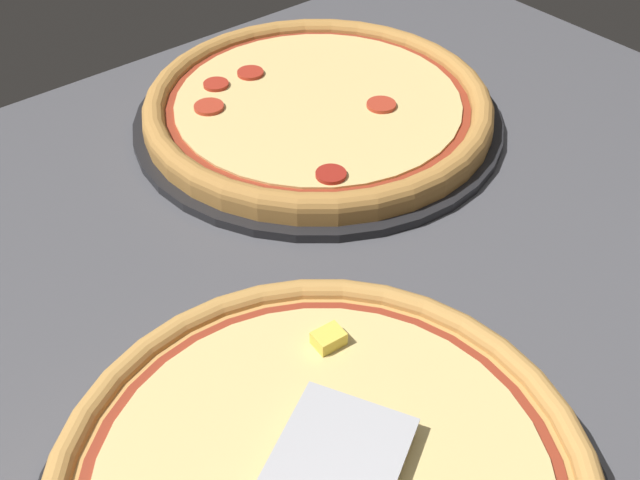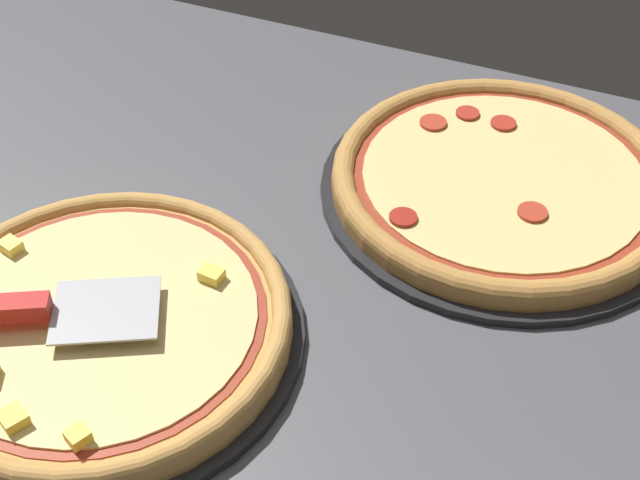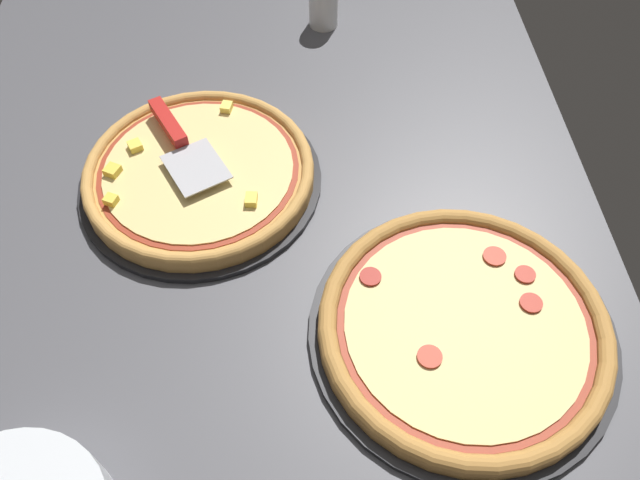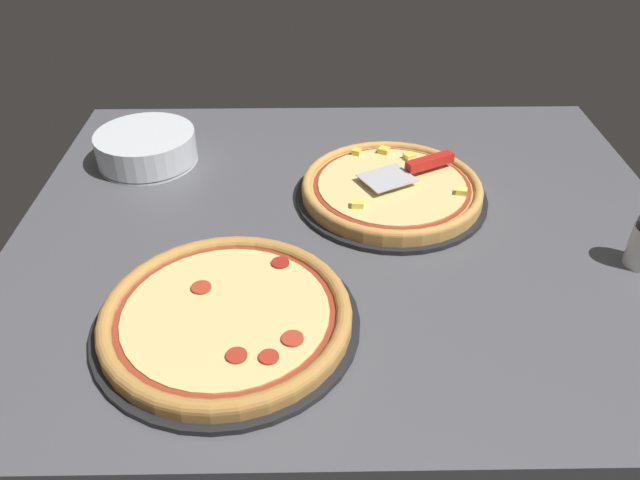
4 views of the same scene
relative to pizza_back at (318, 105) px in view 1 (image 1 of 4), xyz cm
name	(u,v)px [view 1 (image 1 of 4)]	position (x,y,z in cm)	size (l,w,h in cm)	color
ground_plane	(339,372)	(-20.34, -27.64, -4.10)	(126.75, 107.24, 3.60)	#4C4C51
pizza_pan_back	(318,119)	(0.01, 0.00, -1.80)	(41.44, 41.44, 1.00)	black
pizza_back	(318,105)	(0.00, 0.00, 0.00)	(38.95, 38.95, 2.82)	#B77F3D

